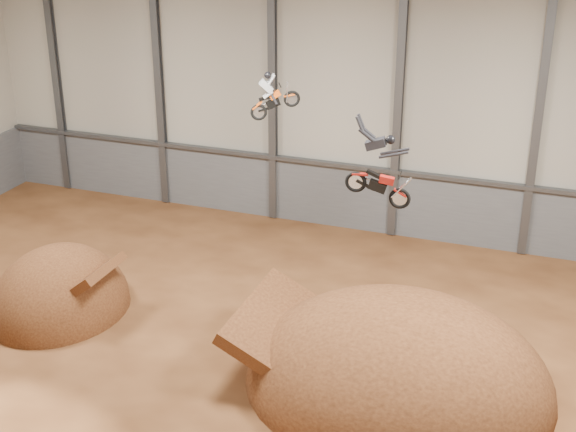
% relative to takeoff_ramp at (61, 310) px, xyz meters
% --- Properties ---
extents(floor, '(40.00, 40.00, 0.00)m').
position_rel_takeoff_ramp_xyz_m(floor, '(8.36, -2.02, 0.00)').
color(floor, '#482713').
rests_on(floor, ground).
extents(back_wall, '(40.00, 0.10, 14.00)m').
position_rel_takeoff_ramp_xyz_m(back_wall, '(8.36, 12.98, 7.00)').
color(back_wall, '#ADA799').
rests_on(back_wall, ground).
extents(lower_band_back, '(39.80, 0.18, 3.50)m').
position_rel_takeoff_ramp_xyz_m(lower_band_back, '(8.36, 12.88, 1.75)').
color(lower_band_back, slate).
rests_on(lower_band_back, ground).
extents(steel_rail, '(39.80, 0.35, 0.20)m').
position_rel_takeoff_ramp_xyz_m(steel_rail, '(8.36, 12.73, 3.55)').
color(steel_rail, '#47494F').
rests_on(steel_rail, lower_band_back).
extents(steel_column_0, '(0.40, 0.36, 13.90)m').
position_rel_takeoff_ramp_xyz_m(steel_column_0, '(-8.31, 12.78, 7.00)').
color(steel_column_0, '#47494F').
rests_on(steel_column_0, ground).
extents(steel_column_1, '(0.40, 0.36, 13.90)m').
position_rel_takeoff_ramp_xyz_m(steel_column_1, '(-1.64, 12.78, 7.00)').
color(steel_column_1, '#47494F').
rests_on(steel_column_1, ground).
extents(steel_column_2, '(0.40, 0.36, 13.90)m').
position_rel_takeoff_ramp_xyz_m(steel_column_2, '(5.03, 12.78, 7.00)').
color(steel_column_2, '#47494F').
rests_on(steel_column_2, ground).
extents(steel_column_3, '(0.40, 0.36, 13.90)m').
position_rel_takeoff_ramp_xyz_m(steel_column_3, '(11.69, 12.78, 7.00)').
color(steel_column_3, '#47494F').
rests_on(steel_column_3, ground).
extents(steel_column_4, '(0.40, 0.36, 13.90)m').
position_rel_takeoff_ramp_xyz_m(steel_column_4, '(18.36, 12.78, 7.00)').
color(steel_column_4, '#47494F').
rests_on(steel_column_4, ground).
extents(takeoff_ramp, '(5.75, 6.63, 5.75)m').
position_rel_takeoff_ramp_xyz_m(takeoff_ramp, '(0.00, 0.00, 0.00)').
color(takeoff_ramp, '#3B1D0E').
rests_on(takeoff_ramp, ground).
extents(landing_ramp, '(11.46, 10.14, 6.61)m').
position_rel_takeoff_ramp_xyz_m(landing_ramp, '(15.06, -0.54, 0.00)').
color(landing_ramp, '#3B1D0E').
rests_on(landing_ramp, ground).
extents(fmx_rider_a, '(2.76, 1.96, 2.57)m').
position_rel_takeoff_ramp_xyz_m(fmx_rider_a, '(8.37, 4.79, 9.37)').
color(fmx_rider_a, '#DF5311').
extents(fmx_rider_b, '(3.92, 1.31, 3.54)m').
position_rel_takeoff_ramp_xyz_m(fmx_rider_b, '(13.64, 0.49, 8.26)').
color(fmx_rider_b, '#A91811').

